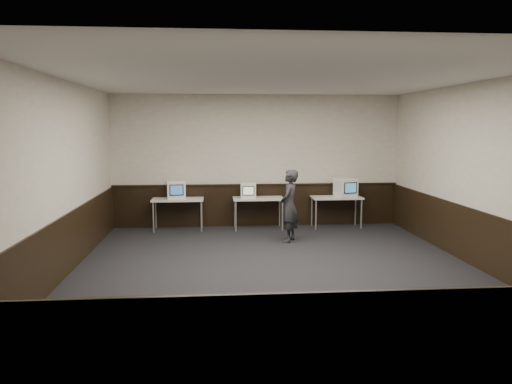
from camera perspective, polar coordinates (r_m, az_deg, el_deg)
floor at (r=8.53m, az=2.46°, el=-9.08°), size 8.00×8.00×0.00m
ceiling at (r=8.21m, az=2.59°, el=12.86°), size 8.00×8.00×0.00m
back_wall at (r=12.18m, az=0.09°, el=3.58°), size 7.00×0.00×7.00m
front_wall at (r=4.32m, az=9.42°, el=-3.68°), size 7.00×0.00×7.00m
left_wall at (r=8.50m, az=-21.57°, el=1.36°), size 0.00×8.00×8.00m
right_wall at (r=9.34m, az=24.36°, el=1.72°), size 0.00×8.00×8.00m
wainscot_back at (r=12.28m, az=0.10°, el=-1.56°), size 6.98×0.04×1.00m
wainscot_front at (r=4.67m, az=9.05°, el=-16.98°), size 6.98×0.04×1.00m
wainscot_left at (r=8.67m, az=-21.09°, el=-5.88°), size 0.04×7.98×1.00m
wainscot_right at (r=9.49m, az=23.90°, el=-4.90°), size 0.04×7.98×1.00m
wainscot_rail at (r=12.19m, az=0.11°, el=0.84°), size 6.98×0.06×0.04m
desk_left at (r=11.86m, az=-8.92°, el=-1.09°), size 1.20×0.60×0.75m
desk_center at (r=11.88m, az=0.26°, el=-0.99°), size 1.20×0.60×0.75m
desk_right at (r=12.20m, az=9.18°, el=-0.87°), size 1.20×0.60×0.75m
emac_left at (r=11.81m, az=-9.11°, el=0.26°), size 0.47×0.50×0.43m
emac_center at (r=11.78m, az=-0.87°, el=0.17°), size 0.39×0.41×0.36m
emac_right at (r=12.18m, az=10.21°, el=0.49°), size 0.54×0.56×0.44m
person at (r=10.55m, az=3.83°, el=-1.59°), size 0.56×0.66×1.54m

